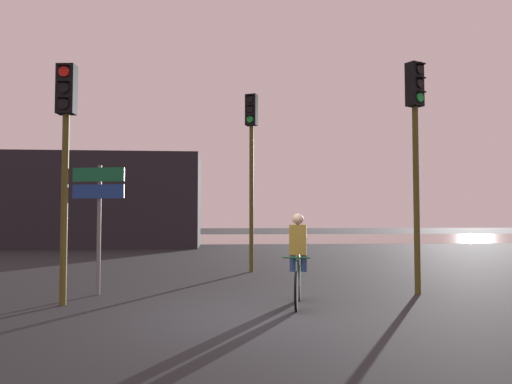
# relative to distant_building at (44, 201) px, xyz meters

# --- Properties ---
(ground_plane) EXTENTS (120.00, 120.00, 0.00)m
(ground_plane) POSITION_rel_distant_building_xyz_m (9.33, -18.38, -2.37)
(ground_plane) COLOR black
(water_strip) EXTENTS (80.00, 16.00, 0.01)m
(water_strip) POSITION_rel_distant_building_xyz_m (9.33, 10.00, -2.37)
(water_strip) COLOR #9E937F
(water_strip) RESTS_ON ground
(distant_building) EXTENTS (15.77, 4.00, 4.74)m
(distant_building) POSITION_rel_distant_building_xyz_m (0.00, 0.00, 0.00)
(distant_building) COLOR black
(distant_building) RESTS_ON ground
(traffic_light_center) EXTENTS (0.39, 0.41, 5.08)m
(traffic_light_center) POSITION_rel_distant_building_xyz_m (9.80, -12.04, 1.12)
(traffic_light_center) COLOR #4C4719
(traffic_light_center) RESTS_ON ground
(traffic_light_near_right) EXTENTS (0.40, 0.42, 4.72)m
(traffic_light_near_right) POSITION_rel_distant_building_xyz_m (12.87, -16.39, 0.90)
(traffic_light_near_right) COLOR #4C4719
(traffic_light_near_right) RESTS_ON ground
(traffic_light_near_left) EXTENTS (0.34, 0.36, 4.30)m
(traffic_light_near_left) POSITION_rel_distant_building_xyz_m (6.12, -17.12, 0.63)
(traffic_light_near_left) COLOR #4C4719
(traffic_light_near_left) RESTS_ON ground
(direction_sign_post) EXTENTS (1.08, 0.28, 2.60)m
(direction_sign_post) POSITION_rel_distant_building_xyz_m (6.45, -15.98, -0.58)
(direction_sign_post) COLOR slate
(direction_sign_post) RESTS_ON ground
(cyclist) EXTENTS (0.53, 1.68, 1.62)m
(cyclist) POSITION_rel_distant_building_xyz_m (10.27, -17.42, -1.55)
(cyclist) COLOR black
(cyclist) RESTS_ON ground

